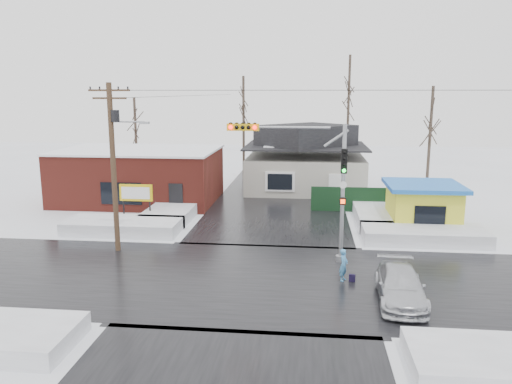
# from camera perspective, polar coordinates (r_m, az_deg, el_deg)

# --- Properties ---
(ground) EXTENTS (120.00, 120.00, 0.00)m
(ground) POSITION_cam_1_polar(r_m,az_deg,el_deg) (23.39, 0.08, -9.99)
(ground) COLOR white
(ground) RESTS_ON ground
(road_ns) EXTENTS (10.00, 120.00, 0.02)m
(road_ns) POSITION_cam_1_polar(r_m,az_deg,el_deg) (23.38, 0.08, -9.96)
(road_ns) COLOR black
(road_ns) RESTS_ON ground
(road_ew) EXTENTS (120.00, 10.00, 0.02)m
(road_ew) POSITION_cam_1_polar(r_m,az_deg,el_deg) (23.38, 0.08, -9.96)
(road_ew) COLOR black
(road_ew) RESTS_ON ground
(snowbank_nw) EXTENTS (7.00, 3.00, 0.80)m
(snowbank_nw) POSITION_cam_1_polar(r_m,az_deg,el_deg) (31.85, -14.91, -3.79)
(snowbank_nw) COLOR white
(snowbank_nw) RESTS_ON ground
(snowbank_ne) EXTENTS (7.00, 3.00, 0.80)m
(snowbank_ne) POSITION_cam_1_polar(r_m,az_deg,el_deg) (30.54, 18.63, -4.66)
(snowbank_ne) COLOR white
(snowbank_ne) RESTS_ON ground
(snowbank_nside_w) EXTENTS (3.00, 8.00, 0.80)m
(snowbank_nside_w) POSITION_cam_1_polar(r_m,az_deg,el_deg) (35.85, -9.09, -1.86)
(snowbank_nside_w) COLOR white
(snowbank_nside_w) RESTS_ON ground
(snowbank_nside_e) EXTENTS (3.00, 8.00, 0.80)m
(snowbank_nside_e) POSITION_cam_1_polar(r_m,az_deg,el_deg) (34.95, 13.69, -2.39)
(snowbank_nside_e) COLOR white
(snowbank_nside_e) RESTS_ON ground
(traffic_signal) EXTENTS (6.05, 0.68, 7.00)m
(traffic_signal) POSITION_cam_1_polar(r_m,az_deg,el_deg) (24.95, 6.37, 2.12)
(traffic_signal) COLOR gray
(traffic_signal) RESTS_ON ground
(utility_pole) EXTENTS (3.15, 0.44, 9.00)m
(utility_pole) POSITION_cam_1_polar(r_m,az_deg,el_deg) (27.37, -15.90, 3.79)
(utility_pole) COLOR #382619
(utility_pole) RESTS_ON ground
(brick_building) EXTENTS (12.20, 8.20, 4.12)m
(brick_building) POSITION_cam_1_polar(r_m,az_deg,el_deg) (40.44, -13.17, 1.90)
(brick_building) COLOR maroon
(brick_building) RESTS_ON ground
(marquee_sign) EXTENTS (2.20, 0.21, 2.55)m
(marquee_sign) POSITION_cam_1_polar(r_m,az_deg,el_deg) (33.78, -13.54, -0.21)
(marquee_sign) COLOR black
(marquee_sign) RESTS_ON ground
(house) EXTENTS (10.40, 8.40, 5.76)m
(house) POSITION_cam_1_polar(r_m,az_deg,el_deg) (44.06, 5.68, 3.62)
(house) COLOR #AEAB9D
(house) RESTS_ON ground
(kiosk) EXTENTS (4.60, 4.60, 2.88)m
(kiosk) POSITION_cam_1_polar(r_m,az_deg,el_deg) (33.23, 18.49, -1.49)
(kiosk) COLOR yellow
(kiosk) RESTS_ON ground
(fence) EXTENTS (8.00, 0.12, 1.80)m
(fence) POSITION_cam_1_polar(r_m,az_deg,el_deg) (36.71, 12.55, -0.88)
(fence) COLOR black
(fence) RESTS_ON ground
(tree_far_left) EXTENTS (3.00, 3.00, 10.00)m
(tree_far_left) POSITION_cam_1_polar(r_m,az_deg,el_deg) (48.08, -1.44, 10.69)
(tree_far_left) COLOR #332821
(tree_far_left) RESTS_ON ground
(tree_far_mid) EXTENTS (3.00, 3.00, 12.00)m
(tree_far_mid) POSITION_cam_1_polar(r_m,az_deg,el_deg) (49.81, 10.62, 12.36)
(tree_far_mid) COLOR #332821
(tree_far_mid) RESTS_ON ground
(tree_far_right) EXTENTS (3.00, 3.00, 9.00)m
(tree_far_right) POSITION_cam_1_polar(r_m,az_deg,el_deg) (42.80, 19.45, 8.91)
(tree_far_right) COLOR #332821
(tree_far_right) RESTS_ON ground
(tree_far_west) EXTENTS (3.00, 3.00, 8.00)m
(tree_far_west) POSITION_cam_1_polar(r_m,az_deg,el_deg) (48.53, -13.68, 8.50)
(tree_far_west) COLOR #332821
(tree_far_west) RESTS_ON ground
(pedestrian) EXTENTS (0.54, 0.64, 1.49)m
(pedestrian) POSITION_cam_1_polar(r_m,az_deg,el_deg) (23.34, 9.98, -8.25)
(pedestrian) COLOR #468EC6
(pedestrian) RESTS_ON ground
(car) EXTENTS (2.07, 4.64, 1.32)m
(car) POSITION_cam_1_polar(r_m,az_deg,el_deg) (21.71, 16.17, -10.31)
(car) COLOR silver
(car) RESTS_ON ground
(shopping_bag) EXTENTS (0.30, 0.18, 0.35)m
(shopping_bag) POSITION_cam_1_polar(r_m,az_deg,el_deg) (23.46, 10.92, -9.67)
(shopping_bag) COLOR black
(shopping_bag) RESTS_ON ground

